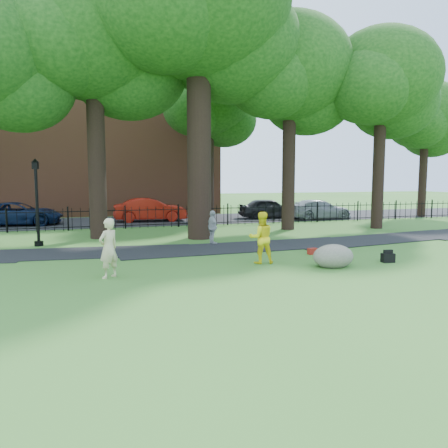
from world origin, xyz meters
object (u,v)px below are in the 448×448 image
object	(u,v)px
man	(261,238)
red_sedan	(150,210)
woman	(109,248)
boulder	(333,255)
big_tree	(201,14)
lamppost	(37,204)

from	to	relation	value
man	red_sedan	world-z (taller)	man
woman	man	bearing A→B (deg)	151.39
woman	man	world-z (taller)	man
boulder	red_sedan	xyz separation A→B (m)	(-3.63, 16.08, 0.37)
big_tree	red_sedan	world-z (taller)	big_tree
lamppost	red_sedan	bearing A→B (deg)	69.28
lamppost	red_sedan	xyz separation A→B (m)	(5.84, 8.65, -1.01)
boulder	woman	bearing A→B (deg)	175.27
big_tree	woman	xyz separation A→B (m)	(-4.57, -7.11, -9.28)
boulder	lamppost	xyz separation A→B (m)	(-9.47, 7.43, 1.38)
man	red_sedan	size ratio (longest dim) A/B	0.37
woman	red_sedan	size ratio (longest dim) A/B	0.37
man	boulder	size ratio (longest dim) A/B	1.28
woman	lamppost	xyz separation A→B (m)	(-2.53, 6.85, 0.92)
man	woman	bearing A→B (deg)	14.75
big_tree	lamppost	xyz separation A→B (m)	(-7.10, -0.25, -8.37)
red_sedan	big_tree	bearing A→B (deg)	-168.92
lamppost	red_sedan	world-z (taller)	lamppost
big_tree	red_sedan	xyz separation A→B (m)	(-1.27, 8.40, -9.38)
boulder	man	bearing A→B (deg)	148.70
big_tree	man	size ratio (longest dim) A/B	8.31
lamppost	boulder	bearing A→B (deg)	-24.83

